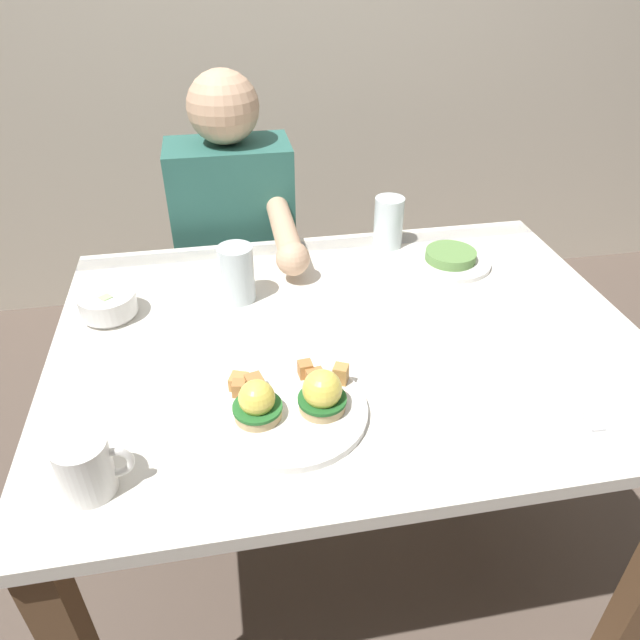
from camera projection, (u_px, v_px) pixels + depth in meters
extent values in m
plane|color=brown|center=(342.00, 549.00, 1.63)|extent=(6.00, 6.00, 0.00)
cube|color=white|center=(349.00, 338.00, 1.22)|extent=(1.20, 0.90, 0.03)
cube|color=#4C6BB7|center=(407.00, 485.00, 0.89)|extent=(1.20, 0.06, 0.00)
cube|color=#4C6BB7|center=(316.00, 246.00, 1.54)|extent=(1.20, 0.06, 0.00)
cube|color=brown|center=(127.00, 382.00, 1.67)|extent=(0.06, 0.06, 0.71)
cube|color=brown|center=(489.00, 341.00, 1.83)|extent=(0.06, 0.06, 0.71)
cylinder|color=white|center=(290.00, 411.00, 1.01)|extent=(0.27, 0.27, 0.01)
cylinder|color=tan|center=(258.00, 412.00, 0.98)|extent=(0.08, 0.08, 0.02)
cylinder|color=#286B2D|center=(257.00, 407.00, 0.98)|extent=(0.08, 0.08, 0.01)
sphere|color=#F7DB56|center=(257.00, 398.00, 0.97)|extent=(0.06, 0.06, 0.06)
cylinder|color=tan|center=(322.00, 404.00, 1.00)|extent=(0.08, 0.08, 0.02)
cylinder|color=#236028|center=(322.00, 399.00, 0.99)|extent=(0.08, 0.08, 0.01)
sphere|color=#F7DB56|center=(322.00, 389.00, 0.98)|extent=(0.07, 0.07, 0.07)
cube|color=tan|center=(239.00, 382.00, 1.04)|extent=(0.04, 0.04, 0.03)
cube|color=#B77A42|center=(305.00, 369.00, 1.07)|extent=(0.03, 0.03, 0.03)
cube|color=tan|center=(341.00, 374.00, 1.05)|extent=(0.03, 0.03, 0.03)
cube|color=#B77A42|center=(239.00, 388.00, 1.03)|extent=(0.03, 0.03, 0.03)
cube|color=#B77A42|center=(255.00, 384.00, 1.03)|extent=(0.03, 0.03, 0.03)
cube|color=#B77A42|center=(316.00, 378.00, 1.05)|extent=(0.04, 0.04, 0.02)
cylinder|color=white|center=(110.00, 314.00, 1.26)|extent=(0.10, 0.10, 0.01)
cylinder|color=white|center=(108.00, 303.00, 1.25)|extent=(0.12, 0.12, 0.04)
cube|color=#B7E093|center=(109.00, 303.00, 1.26)|extent=(0.04, 0.04, 0.03)
cube|color=#F4DB66|center=(105.00, 301.00, 1.24)|extent=(0.03, 0.03, 0.03)
cube|color=#B7E093|center=(107.00, 301.00, 1.23)|extent=(0.03, 0.03, 0.02)
cube|color=#EA6B70|center=(111.00, 308.00, 1.23)|extent=(0.04, 0.04, 0.03)
cube|color=#B7E093|center=(98.00, 298.00, 1.25)|extent=(0.02, 0.02, 0.02)
cylinder|color=white|center=(85.00, 467.00, 0.85)|extent=(0.08, 0.08, 0.09)
cylinder|color=black|center=(78.00, 447.00, 0.83)|extent=(0.07, 0.07, 0.01)
torus|color=white|center=(115.00, 462.00, 0.86)|extent=(0.06, 0.01, 0.06)
cube|color=silver|center=(572.00, 393.00, 1.05)|extent=(0.02, 0.12, 0.00)
cube|color=silver|center=(594.00, 424.00, 0.99)|extent=(0.03, 0.04, 0.00)
cylinder|color=silver|center=(388.00, 222.00, 1.50)|extent=(0.08, 0.08, 0.13)
cylinder|color=silver|center=(388.00, 227.00, 1.51)|extent=(0.07, 0.07, 0.10)
cylinder|color=silver|center=(237.00, 274.00, 1.29)|extent=(0.08, 0.08, 0.13)
cylinder|color=silver|center=(238.00, 280.00, 1.30)|extent=(0.07, 0.07, 0.09)
cylinder|color=white|center=(450.00, 262.00, 1.45)|extent=(0.20, 0.20, 0.01)
cylinder|color=#66934C|center=(451.00, 255.00, 1.44)|extent=(0.12, 0.12, 0.02)
cylinder|color=#33333D|center=(220.00, 378.00, 1.89)|extent=(0.11, 0.11, 0.45)
cylinder|color=#33333D|center=(275.00, 372.00, 1.92)|extent=(0.11, 0.11, 0.45)
cube|color=#2D665B|center=(234.00, 228.00, 1.72)|extent=(0.34, 0.20, 0.50)
sphere|color=#DBAD89|center=(223.00, 107.00, 1.52)|extent=(0.19, 0.19, 0.19)
cylinder|color=#DBAD89|center=(284.00, 231.00, 1.47)|extent=(0.06, 0.30, 0.06)
sphere|color=#DBAD89|center=(293.00, 259.00, 1.35)|extent=(0.08, 0.08, 0.08)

